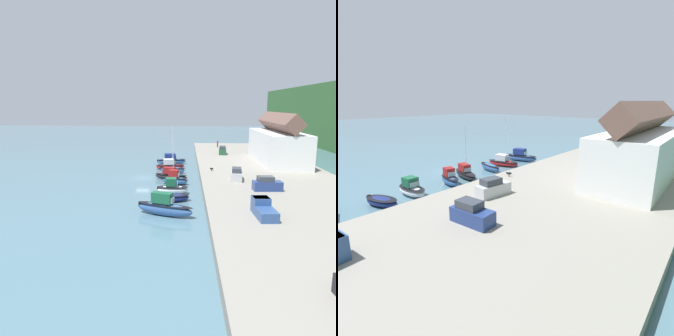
% 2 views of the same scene
% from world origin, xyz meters
% --- Properties ---
extents(ground_plane, '(320.00, 320.00, 0.00)m').
position_xyz_m(ground_plane, '(0.00, 0.00, 0.00)').
color(ground_plane, slate).
extents(quay_promenade, '(95.84, 24.36, 1.36)m').
position_xyz_m(quay_promenade, '(0.00, 23.18, 0.68)').
color(quay_promenade, gray).
rests_on(quay_promenade, ground_plane).
extents(harbor_clubhouse, '(23.35, 8.14, 10.91)m').
position_xyz_m(harbor_clubhouse, '(-11.55, 28.35, 5.49)').
color(harbor_clubhouse, white).
rests_on(harbor_clubhouse, quay_promenade).
extents(moored_boat_0, '(3.64, 7.34, 2.56)m').
position_xyz_m(moored_boat_0, '(-15.10, 4.85, 0.93)').
color(moored_boat_0, '#33568E').
rests_on(moored_boat_0, ground_plane).
extents(moored_boat_1, '(3.50, 6.67, 9.41)m').
position_xyz_m(moored_boat_1, '(-9.31, 4.85, 0.81)').
color(moored_boat_1, red).
rests_on(moored_boat_1, ground_plane).
extents(moored_boat_2, '(2.52, 5.41, 1.35)m').
position_xyz_m(moored_boat_2, '(-4.87, 5.59, 0.72)').
color(moored_boat_2, '#33568E').
rests_on(moored_boat_2, ground_plane).
extents(moored_boat_3, '(3.43, 6.60, 8.59)m').
position_xyz_m(moored_boat_3, '(0.97, 5.48, 0.85)').
color(moored_boat_3, black).
rests_on(moored_boat_3, ground_plane).
extents(moored_boat_4, '(2.91, 4.96, 2.61)m').
position_xyz_m(moored_boat_4, '(4.84, 6.40, 0.96)').
color(moored_boat_4, '#33568E').
rests_on(moored_boat_4, ground_plane).
extents(moored_boat_5, '(2.30, 5.02, 2.53)m').
position_xyz_m(moored_boat_5, '(11.06, 6.24, 0.92)').
color(moored_boat_5, silver).
rests_on(moored_boat_5, ground_plane).
extents(moored_boat_6, '(3.17, 5.08, 1.11)m').
position_xyz_m(moored_boat_6, '(15.30, 6.61, 0.59)').
color(moored_boat_6, navy).
rests_on(moored_boat_6, ground_plane).
extents(parked_car_0, '(4.41, 2.38, 2.16)m').
position_xyz_m(parked_car_0, '(6.71, 16.89, 2.27)').
color(parked_car_0, '#B7B7BC').
rests_on(parked_car_0, quay_promenade).
extents(parked_car_1, '(4.35, 2.19, 2.16)m').
position_xyz_m(parked_car_1, '(-22.98, 17.71, 2.27)').
color(parked_car_1, '#1E4C2D').
rests_on(parked_car_1, quay_promenade).
extents(parked_car_2, '(2.04, 4.30, 2.16)m').
position_xyz_m(parked_car_2, '(13.36, 20.37, 2.27)').
color(parked_car_2, navy).
rests_on(parked_car_2, quay_promenade).
extents(person_on_quay, '(0.40, 0.40, 2.14)m').
position_xyz_m(person_on_quay, '(-37.28, 17.76, 2.46)').
color(person_on_quay, '#232838').
rests_on(person_on_quay, quay_promenade).
extents(dog_on_quay, '(0.74, 0.81, 0.68)m').
position_xyz_m(dog_on_quay, '(-0.72, 13.29, 1.81)').
color(dog_on_quay, black).
rests_on(dog_on_quay, quay_promenade).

